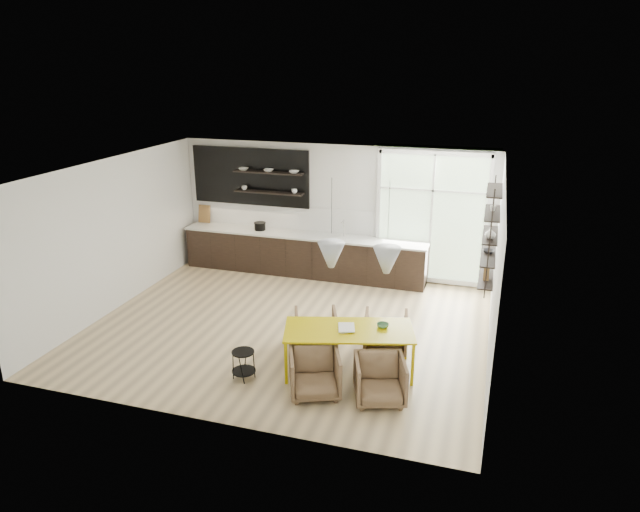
{
  "coord_description": "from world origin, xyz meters",
  "views": [
    {
      "loc": [
        3.31,
        -8.8,
        4.61
      ],
      "look_at": [
        0.42,
        0.6,
        1.21
      ],
      "focal_mm": 32.0,
      "sensor_mm": 36.0,
      "label": 1
    }
  ],
  "objects_px": {
    "armchair_back_right": "(386,332)",
    "wire_stool": "(243,361)",
    "armchair_front_left": "(315,373)",
    "armchair_front_right": "(380,380)",
    "armchair_back_left": "(316,329)",
    "dining_table": "(349,332)"
  },
  "relations": [
    {
      "from": "wire_stool",
      "to": "armchair_back_right",
      "type": "bearing_deg",
      "value": 38.68
    },
    {
      "from": "armchair_back_right",
      "to": "wire_stool",
      "type": "xyz_separation_m",
      "value": [
        -1.89,
        -1.51,
        -0.03
      ]
    },
    {
      "from": "dining_table",
      "to": "armchair_back_right",
      "type": "height_order",
      "value": "dining_table"
    },
    {
      "from": "armchair_front_left",
      "to": "wire_stool",
      "type": "distance_m",
      "value": 1.16
    },
    {
      "from": "armchair_front_left",
      "to": "armchair_back_left",
      "type": "bearing_deg",
      "value": 84.64
    },
    {
      "from": "armchair_front_right",
      "to": "armchair_back_left",
      "type": "bearing_deg",
      "value": 118.67
    },
    {
      "from": "armchair_back_right",
      "to": "armchair_front_right",
      "type": "height_order",
      "value": "armchair_back_right"
    },
    {
      "from": "dining_table",
      "to": "armchair_back_right",
      "type": "distance_m",
      "value": 0.99
    },
    {
      "from": "armchair_back_right",
      "to": "wire_stool",
      "type": "height_order",
      "value": "armchair_back_right"
    },
    {
      "from": "dining_table",
      "to": "armchair_front_right",
      "type": "height_order",
      "value": "dining_table"
    },
    {
      "from": "dining_table",
      "to": "armchair_back_right",
      "type": "xyz_separation_m",
      "value": [
        0.42,
        0.83,
        -0.34
      ]
    },
    {
      "from": "armchair_back_left",
      "to": "armchair_front_left",
      "type": "xyz_separation_m",
      "value": [
        0.41,
        -1.37,
        0.01
      ]
    },
    {
      "from": "armchair_back_right",
      "to": "armchair_front_left",
      "type": "height_order",
      "value": "armchair_front_left"
    },
    {
      "from": "armchair_front_left",
      "to": "armchair_front_right",
      "type": "bearing_deg",
      "value": -15.48
    },
    {
      "from": "armchair_back_left",
      "to": "dining_table",
      "type": "bearing_deg",
      "value": 118.84
    },
    {
      "from": "armchair_front_right",
      "to": "wire_stool",
      "type": "bearing_deg",
      "value": 162.69
    },
    {
      "from": "dining_table",
      "to": "armchair_back_right",
      "type": "bearing_deg",
      "value": 47.28
    },
    {
      "from": "dining_table",
      "to": "armchair_front_left",
      "type": "relative_size",
      "value": 2.91
    },
    {
      "from": "armchair_back_left",
      "to": "wire_stool",
      "type": "height_order",
      "value": "armchair_back_left"
    },
    {
      "from": "armchair_back_left",
      "to": "armchair_front_left",
      "type": "height_order",
      "value": "armchair_front_left"
    },
    {
      "from": "armchair_back_left",
      "to": "armchair_front_left",
      "type": "distance_m",
      "value": 1.43
    },
    {
      "from": "armchair_back_right",
      "to": "armchair_front_left",
      "type": "distance_m",
      "value": 1.75
    }
  ]
}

